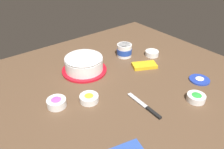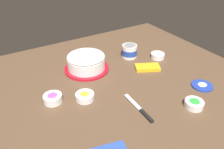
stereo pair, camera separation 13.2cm
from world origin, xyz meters
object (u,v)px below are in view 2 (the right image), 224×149
sprinkle_bowl_green (194,104)px  spreading_knife (141,110)px  candy_box_lower (147,67)px  sprinkle_bowl_orange (158,56)px  frosting_tub (129,51)px  sprinkle_bowl_rainbow (53,98)px  sprinkle_bowl_yellow (85,96)px  frosting_tub_lid (202,86)px  frosted_cake (86,62)px

sprinkle_bowl_green → spreading_knife: bearing=155.4°
candy_box_lower → sprinkle_bowl_green: bearing=-68.5°
sprinkle_bowl_green → sprinkle_bowl_orange: bearing=68.8°
frosting_tub → sprinkle_bowl_rainbow: bearing=-161.7°
sprinkle_bowl_yellow → sprinkle_bowl_green: sprinkle_bowl_green is taller
sprinkle_bowl_yellow → sprinkle_bowl_green: bearing=-37.4°
frosting_tub → sprinkle_bowl_green: 0.61m
sprinkle_bowl_orange → spreading_knife: bearing=-139.0°
sprinkle_bowl_rainbow → sprinkle_bowl_green: (0.59, -0.41, -0.00)m
frosting_tub → sprinkle_bowl_orange: size_ratio=1.12×
spreading_knife → sprinkle_bowl_yellow: 0.30m
frosting_tub_lid → sprinkle_bowl_yellow: bearing=158.8°
frosted_cake → frosting_tub: bearing=0.6°
frosting_tub_lid → candy_box_lower: candy_box_lower is taller
frosted_cake → spreading_knife: size_ratio=1.19×
frosting_tub → sprinkle_bowl_green: (-0.03, -0.61, -0.03)m
frosted_cake → candy_box_lower: 0.39m
frosting_tub_lid → sprinkle_bowl_rainbow: (-0.77, 0.31, 0.02)m
frosted_cake → sprinkle_bowl_yellow: bearing=-117.4°
spreading_knife → sprinkle_bowl_orange: size_ratio=2.50×
frosting_tub → sprinkle_bowl_green: frosting_tub is taller
frosting_tub_lid → spreading_knife: frosting_tub_lid is taller
candy_box_lower → spreading_knife: bearing=-106.9°
spreading_knife → frosting_tub: bearing=60.7°
sprinkle_bowl_yellow → candy_box_lower: sprinkle_bowl_yellow is taller
frosting_tub_lid → frosting_tub: bearing=106.0°
sprinkle_bowl_green → frosting_tub_lid: bearing=28.4°
sprinkle_bowl_rainbow → sprinkle_bowl_yellow: bearing=-24.1°
frosting_tub → sprinkle_bowl_rainbow: size_ratio=1.09×
frosted_cake → sprinkle_bowl_green: bearing=-63.6°
sprinkle_bowl_rainbow → frosted_cake: bearing=35.0°
sprinkle_bowl_rainbow → sprinkle_bowl_orange: size_ratio=1.03×
frosting_tub → frosted_cake: bearing=-179.4°
frosted_cake → sprinkle_bowl_yellow: 0.31m
frosting_tub → sprinkle_bowl_yellow: 0.55m
sprinkle_bowl_green → candy_box_lower: (0.04, 0.41, -0.01)m
sprinkle_bowl_orange → frosting_tub: bearing=143.8°
sprinkle_bowl_rainbow → sprinkle_bowl_orange: sprinkle_bowl_rainbow is taller
sprinkle_bowl_green → candy_box_lower: bearing=85.1°
sprinkle_bowl_rainbow → candy_box_lower: 0.63m
sprinkle_bowl_rainbow → sprinkle_bowl_yellow: (0.15, -0.07, -0.00)m
frosting_tub_lid → sprinkle_bowl_green: 0.20m
frosted_cake → spreading_knife: frosted_cake is taller
spreading_knife → sprinkle_bowl_rainbow: sprinkle_bowl_rainbow is taller
frosting_tub → candy_box_lower: frosting_tub is taller
sprinkle_bowl_orange → sprinkle_bowl_green: sprinkle_bowl_green is taller
frosting_tub → sprinkle_bowl_orange: 0.20m
frosted_cake → frosting_tub_lid: 0.70m
candy_box_lower → sprinkle_bowl_yellow: bearing=-144.7°
frosting_tub → sprinkle_bowl_yellow: size_ratio=1.07×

